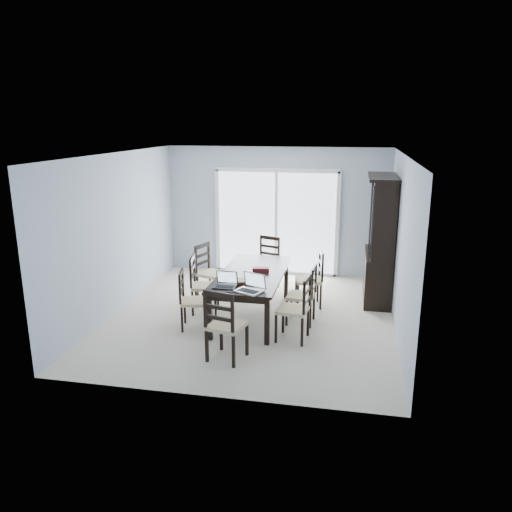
# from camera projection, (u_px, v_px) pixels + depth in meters

# --- Properties ---
(floor) EXTENTS (5.00, 5.00, 0.00)m
(floor) POSITION_uv_depth(u_px,v_px,m) (252.00, 316.00, 8.14)
(floor) COLOR beige
(floor) RESTS_ON ground
(ceiling) EXTENTS (5.00, 5.00, 0.00)m
(ceiling) POSITION_uv_depth(u_px,v_px,m) (252.00, 154.00, 7.46)
(ceiling) COLOR white
(ceiling) RESTS_ON back_wall
(back_wall) EXTENTS (4.50, 0.02, 2.60)m
(back_wall) POSITION_uv_depth(u_px,v_px,m) (277.00, 212.00, 10.17)
(back_wall) COLOR #A5B2C5
(back_wall) RESTS_ON floor
(wall_left) EXTENTS (0.02, 5.00, 2.60)m
(wall_left) POSITION_uv_depth(u_px,v_px,m) (118.00, 233.00, 8.22)
(wall_left) COLOR #A5B2C5
(wall_left) RESTS_ON floor
(wall_right) EXTENTS (0.02, 5.00, 2.60)m
(wall_right) POSITION_uv_depth(u_px,v_px,m) (401.00, 246.00, 7.38)
(wall_right) COLOR #A5B2C5
(wall_right) RESTS_ON floor
(balcony) EXTENTS (4.50, 2.00, 0.10)m
(balcony) POSITION_uv_depth(u_px,v_px,m) (283.00, 262.00, 11.47)
(balcony) COLOR gray
(balcony) RESTS_ON ground
(railing) EXTENTS (4.50, 0.06, 1.10)m
(railing) POSITION_uv_depth(u_px,v_px,m) (289.00, 228.00, 12.26)
(railing) COLOR #99999E
(railing) RESTS_ON balcony
(dining_table) EXTENTS (1.00, 2.20, 0.75)m
(dining_table) POSITION_uv_depth(u_px,v_px,m) (252.00, 277.00, 7.96)
(dining_table) COLOR black
(dining_table) RESTS_ON floor
(china_hutch) EXTENTS (0.50, 1.38, 2.20)m
(china_hutch) POSITION_uv_depth(u_px,v_px,m) (380.00, 241.00, 8.67)
(china_hutch) COLOR black
(china_hutch) RESTS_ON floor
(sliding_door) EXTENTS (2.52, 0.05, 2.18)m
(sliding_door) POSITION_uv_depth(u_px,v_px,m) (276.00, 222.00, 10.20)
(sliding_door) COLOR silver
(sliding_door) RESTS_ON floor
(chair_left_near) EXTENTS (0.48, 0.47, 1.05)m
(chair_left_near) POSITION_uv_depth(u_px,v_px,m) (188.00, 293.00, 7.56)
(chair_left_near) COLOR black
(chair_left_near) RESTS_ON floor
(chair_left_mid) EXTENTS (0.49, 0.48, 1.11)m
(chair_left_mid) POSITION_uv_depth(u_px,v_px,m) (199.00, 278.00, 8.19)
(chair_left_mid) COLOR black
(chair_left_mid) RESTS_ON floor
(chair_left_far) EXTENTS (0.56, 0.55, 1.14)m
(chair_left_far) POSITION_uv_depth(u_px,v_px,m) (208.00, 265.00, 8.87)
(chair_left_far) COLOR black
(chair_left_far) RESTS_ON floor
(chair_right_near) EXTENTS (0.49, 0.47, 1.13)m
(chair_right_near) POSITION_uv_depth(u_px,v_px,m) (299.00, 302.00, 7.10)
(chair_right_near) COLOR black
(chair_right_near) RESTS_ON floor
(chair_right_mid) EXTENTS (0.45, 0.44, 1.09)m
(chair_right_mid) POSITION_uv_depth(u_px,v_px,m) (307.00, 288.00, 7.73)
(chair_right_mid) COLOR black
(chair_right_mid) RESTS_ON floor
(chair_right_far) EXTENTS (0.51, 0.50, 1.13)m
(chair_right_far) POSITION_uv_depth(u_px,v_px,m) (314.00, 272.00, 8.48)
(chair_right_far) COLOR black
(chair_right_far) RESTS_ON floor
(chair_end_near) EXTENTS (0.53, 0.54, 1.17)m
(chair_end_near) POSITION_uv_depth(u_px,v_px,m) (223.00, 318.00, 6.45)
(chair_end_near) COLOR black
(chair_end_near) RESTS_ON floor
(chair_end_far) EXTENTS (0.54, 0.55, 1.13)m
(chair_end_far) POSITION_uv_depth(u_px,v_px,m) (267.00, 257.00, 9.44)
(chair_end_far) COLOR black
(chair_end_far) RESTS_ON floor
(laptop_dark) EXTENTS (0.32, 0.22, 0.22)m
(laptop_dark) POSITION_uv_depth(u_px,v_px,m) (225.00, 284.00, 7.21)
(laptop_dark) COLOR black
(laptop_dark) RESTS_ON dining_table
(laptop_silver) EXTENTS (0.44, 0.38, 0.25)m
(laptop_silver) POSITION_uv_depth(u_px,v_px,m) (249.00, 288.00, 7.02)
(laptop_silver) COLOR silver
(laptop_silver) RESTS_ON dining_table
(book_stack) EXTENTS (0.33, 0.29, 0.05)m
(book_stack) POSITION_uv_depth(u_px,v_px,m) (246.00, 281.00, 7.45)
(book_stack) COLOR maroon
(book_stack) RESTS_ON dining_table
(cell_phone) EXTENTS (0.12, 0.09, 0.01)m
(cell_phone) POSITION_uv_depth(u_px,v_px,m) (230.00, 292.00, 7.02)
(cell_phone) COLOR black
(cell_phone) RESTS_ON dining_table
(game_box) EXTENTS (0.28, 0.17, 0.07)m
(game_box) POSITION_uv_depth(u_px,v_px,m) (261.00, 270.00, 7.98)
(game_box) COLOR #470E14
(game_box) RESTS_ON dining_table
(hot_tub) EXTENTS (1.79, 1.63, 0.87)m
(hot_tub) POSITION_uv_depth(u_px,v_px,m) (251.00, 239.00, 11.57)
(hot_tub) COLOR brown
(hot_tub) RESTS_ON balcony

